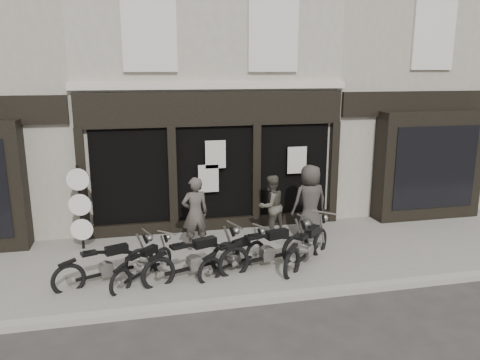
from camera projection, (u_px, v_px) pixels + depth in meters
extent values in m
plane|color=#2D2B28|center=(238.00, 276.00, 10.33)|extent=(90.00, 90.00, 0.00)
cube|color=slate|center=(230.00, 258.00, 11.17)|extent=(30.00, 4.20, 0.12)
cube|color=gray|center=(252.00, 300.00, 9.13)|extent=(30.00, 0.25, 0.13)
cube|color=#B0A997|center=(198.00, 81.00, 15.09)|extent=(7.20, 6.00, 8.20)
cube|color=black|center=(214.00, 109.00, 12.31)|extent=(7.10, 0.18, 0.90)
cube|color=black|center=(215.00, 180.00, 12.81)|extent=(6.50, 0.10, 2.95)
cube|color=black|center=(216.00, 225.00, 13.04)|extent=(7.10, 0.20, 0.44)
cube|color=beige|center=(214.00, 86.00, 12.20)|extent=(7.30, 0.22, 0.18)
cube|color=beige|center=(149.00, 30.00, 11.55)|extent=(1.35, 0.12, 2.00)
cube|color=black|center=(149.00, 30.00, 11.58)|extent=(1.05, 0.06, 1.70)
cube|color=beige|center=(273.00, 33.00, 12.23)|extent=(1.35, 0.12, 2.00)
cube|color=black|center=(273.00, 33.00, 12.26)|extent=(1.05, 0.06, 1.70)
cube|color=black|center=(83.00, 186.00, 11.99)|extent=(0.22, 0.22, 3.00)
cube|color=black|center=(173.00, 181.00, 12.48)|extent=(0.22, 0.22, 3.00)
cube|color=black|center=(256.00, 177.00, 12.97)|extent=(0.22, 0.22, 3.00)
cube|color=black|center=(333.00, 173.00, 13.46)|extent=(0.22, 0.22, 3.00)
cube|color=beige|center=(215.00, 154.00, 12.47)|extent=(0.55, 0.04, 0.75)
cube|color=beige|center=(297.00, 160.00, 13.02)|extent=(0.55, 0.04, 0.75)
cube|color=beige|center=(208.00, 178.00, 12.58)|extent=(0.55, 0.04, 0.75)
cube|color=#A19B88|center=(377.00, 80.00, 16.44)|extent=(5.50, 6.00, 8.20)
cube|color=black|center=(428.00, 165.00, 13.81)|extent=(3.20, 0.70, 3.20)
cube|color=black|center=(436.00, 168.00, 13.48)|extent=(2.60, 0.06, 2.40)
cube|color=black|center=(428.00, 103.00, 13.69)|extent=(5.40, 0.16, 0.70)
cube|color=beige|center=(434.00, 36.00, 13.26)|extent=(1.30, 0.10, 1.90)
cube|color=black|center=(433.00, 36.00, 13.29)|extent=(1.00, 0.06, 1.60)
torus|color=black|center=(139.00, 264.00, 10.16)|extent=(0.69, 0.33, 0.70)
torus|color=black|center=(69.00, 280.00, 9.37)|extent=(0.69, 0.33, 0.70)
cube|color=black|center=(105.00, 273.00, 9.77)|extent=(1.16, 0.47, 0.06)
cube|color=gray|center=(106.00, 269.00, 9.77)|extent=(0.29, 0.26, 0.27)
cube|color=black|center=(117.00, 249.00, 9.81)|extent=(0.50, 0.33, 0.17)
cube|color=black|center=(89.00, 253.00, 9.49)|extent=(0.36, 0.30, 0.06)
cylinder|color=gray|center=(148.00, 232.00, 10.12)|extent=(0.24, 0.57, 0.04)
torus|color=black|center=(162.00, 260.00, 10.43)|extent=(0.47, 0.51, 0.61)
torus|color=black|center=(121.00, 283.00, 9.33)|extent=(0.47, 0.51, 0.61)
cube|color=black|center=(143.00, 273.00, 9.89)|extent=(0.76, 0.82, 0.05)
cube|color=gray|center=(143.00, 269.00, 9.89)|extent=(0.27, 0.27, 0.23)
cube|color=black|center=(149.00, 251.00, 9.99)|extent=(0.39, 0.41, 0.15)
cube|color=black|center=(133.00, 257.00, 9.56)|extent=(0.32, 0.32, 0.05)
cylinder|color=gray|center=(167.00, 233.00, 10.47)|extent=(0.41, 0.38, 0.03)
torus|color=black|center=(225.00, 258.00, 10.41)|extent=(0.74, 0.35, 0.75)
torus|color=black|center=(158.00, 274.00, 9.57)|extent=(0.74, 0.35, 0.75)
cube|color=black|center=(193.00, 267.00, 10.00)|extent=(1.25, 0.50, 0.07)
cube|color=gray|center=(194.00, 263.00, 10.00)|extent=(0.32, 0.28, 0.29)
cube|color=black|center=(205.00, 242.00, 10.04)|extent=(0.54, 0.35, 0.19)
cube|color=black|center=(178.00, 246.00, 9.70)|extent=(0.39, 0.32, 0.07)
cylinder|color=gray|center=(235.00, 225.00, 10.37)|extent=(0.26, 0.62, 0.04)
torus|color=black|center=(255.00, 254.00, 10.76)|extent=(0.59, 0.41, 0.64)
torus|color=black|center=(210.00, 271.00, 9.84)|extent=(0.59, 0.41, 0.64)
cube|color=black|center=(233.00, 264.00, 10.31)|extent=(0.98, 0.62, 0.06)
cube|color=gray|center=(234.00, 260.00, 10.31)|extent=(0.28, 0.26, 0.24)
cube|color=black|center=(241.00, 243.00, 10.38)|extent=(0.45, 0.36, 0.16)
cube|color=black|center=(224.00, 247.00, 10.01)|extent=(0.34, 0.31, 0.06)
cylinder|color=gray|center=(261.00, 226.00, 10.76)|extent=(0.31, 0.48, 0.03)
torus|color=black|center=(296.00, 250.00, 10.86)|extent=(0.76, 0.30, 0.76)
torus|color=black|center=(234.00, 263.00, 10.12)|extent=(0.76, 0.30, 0.76)
cube|color=black|center=(266.00, 258.00, 10.50)|extent=(1.30, 0.41, 0.07)
cube|color=gray|center=(267.00, 254.00, 10.49)|extent=(0.31, 0.27, 0.29)
cube|color=black|center=(277.00, 234.00, 10.51)|extent=(0.55, 0.32, 0.19)
cube|color=black|center=(253.00, 237.00, 10.22)|extent=(0.38, 0.30, 0.07)
cylinder|color=gray|center=(305.00, 218.00, 10.80)|extent=(0.21, 0.64, 0.04)
torus|color=black|center=(320.00, 243.00, 11.35)|extent=(0.58, 0.58, 0.73)
torus|color=black|center=(292.00, 265.00, 10.07)|extent=(0.58, 0.58, 0.73)
cube|color=black|center=(307.00, 255.00, 10.72)|extent=(0.93, 0.94, 0.06)
cube|color=gray|center=(307.00, 251.00, 10.71)|extent=(0.32, 0.32, 0.28)
cube|color=black|center=(312.00, 231.00, 10.83)|extent=(0.47, 0.48, 0.18)
cube|color=black|center=(301.00, 237.00, 10.33)|extent=(0.38, 0.38, 0.06)
cylinder|color=gray|center=(325.00, 213.00, 11.38)|extent=(0.47, 0.46, 0.04)
imported|color=#47403A|center=(195.00, 213.00, 11.43)|extent=(0.72, 0.53, 1.82)
imported|color=#48443A|center=(271.00, 206.00, 12.39)|extent=(0.98, 0.89, 1.64)
imported|color=#37312E|center=(310.00, 201.00, 12.22)|extent=(1.02, 0.73, 1.95)
cylinder|color=black|center=(84.00, 252.00, 11.65)|extent=(0.35, 0.35, 0.06)
cylinder|color=black|center=(81.00, 210.00, 11.40)|extent=(0.07, 0.07, 2.24)
cylinder|color=black|center=(78.00, 179.00, 11.19)|extent=(0.55, 0.09, 0.54)
cylinder|color=beige|center=(78.00, 179.00, 11.17)|extent=(0.54, 0.06, 0.54)
cylinder|color=black|center=(80.00, 205.00, 11.34)|extent=(0.55, 0.09, 0.54)
cylinder|color=beige|center=(80.00, 205.00, 11.31)|extent=(0.54, 0.06, 0.54)
cylinder|color=black|center=(82.00, 229.00, 11.48)|extent=(0.55, 0.09, 0.54)
cylinder|color=beige|center=(82.00, 230.00, 11.46)|extent=(0.54, 0.06, 0.54)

